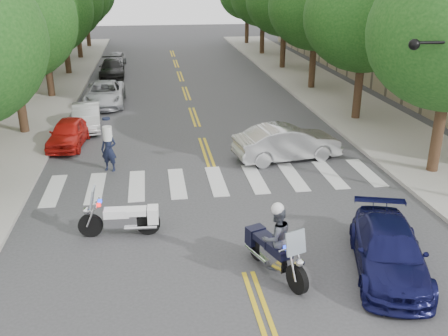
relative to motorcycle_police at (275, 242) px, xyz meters
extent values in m
plane|color=#38383A|center=(-0.70, 0.09, -0.94)|extent=(140.00, 140.00, 0.00)
cube|color=#9E9991|center=(-10.20, 22.09, -0.87)|extent=(5.00, 60.00, 0.15)
cube|color=#9E9991|center=(8.80, 22.09, -0.87)|extent=(5.00, 60.00, 0.15)
cylinder|color=#382316|center=(-9.50, 14.09, 0.72)|extent=(0.44, 0.44, 3.32)
ellipsoid|color=#154413|center=(-9.50, 14.09, 4.62)|extent=(6.40, 6.40, 5.76)
cylinder|color=#382316|center=(-9.50, 22.09, 0.72)|extent=(0.44, 0.44, 3.32)
ellipsoid|color=#154413|center=(-9.50, 22.09, 4.62)|extent=(6.40, 6.40, 5.76)
cylinder|color=#382316|center=(-9.50, 30.09, 0.72)|extent=(0.44, 0.44, 3.32)
ellipsoid|color=#154413|center=(-9.50, 30.09, 4.62)|extent=(6.40, 6.40, 5.76)
cylinder|color=#382316|center=(-9.50, 38.09, 0.72)|extent=(0.44, 0.44, 3.32)
cylinder|color=#382316|center=(-9.50, 46.09, 0.72)|extent=(0.44, 0.44, 3.32)
cylinder|color=#382316|center=(8.10, 6.09, 0.72)|extent=(0.44, 0.44, 3.32)
cylinder|color=#382316|center=(8.10, 14.09, 0.72)|extent=(0.44, 0.44, 3.32)
ellipsoid|color=#154413|center=(8.10, 14.09, 4.62)|extent=(6.40, 6.40, 5.76)
cylinder|color=#382316|center=(8.10, 22.09, 0.72)|extent=(0.44, 0.44, 3.32)
ellipsoid|color=#154413|center=(8.10, 22.09, 4.62)|extent=(6.40, 6.40, 5.76)
cylinder|color=#382316|center=(8.10, 30.09, 0.72)|extent=(0.44, 0.44, 3.32)
ellipsoid|color=#154413|center=(8.10, 30.09, 4.62)|extent=(6.40, 6.40, 5.76)
cylinder|color=#382316|center=(8.10, 38.09, 0.72)|extent=(0.44, 0.44, 3.32)
cylinder|color=#382316|center=(8.10, 46.09, 0.72)|extent=(0.44, 0.44, 3.32)
cylinder|color=black|center=(6.30, 3.59, 4.66)|extent=(2.40, 0.10, 0.10)
sphere|color=black|center=(5.20, 3.59, 4.61)|extent=(0.36, 0.36, 0.36)
cylinder|color=black|center=(0.36, -0.97, -0.55)|extent=(0.42, 0.78, 0.78)
cylinder|color=black|center=(-0.28, 0.74, -0.55)|extent=(0.47, 0.80, 0.78)
cube|color=silver|center=(0.02, -0.06, -0.43)|extent=(0.70, 1.09, 0.37)
cube|color=black|center=(0.06, -0.17, -0.14)|extent=(0.67, 0.89, 0.25)
cube|color=black|center=(-0.16, 0.42, -0.12)|extent=(0.65, 0.75, 0.18)
cube|color=black|center=(-0.34, 0.90, -0.26)|extent=(0.59, 0.50, 0.51)
cube|color=#8C99A5|center=(0.31, -0.83, 0.43)|extent=(0.60, 0.37, 0.62)
cube|color=red|center=(0.37, -0.60, 0.22)|extent=(0.15, 0.15, 0.09)
cube|color=#0C26E5|center=(0.11, -0.69, 0.22)|extent=(0.15, 0.15, 0.09)
imported|color=#474C56|center=(0.02, -0.06, 0.16)|extent=(1.06, 0.95, 1.80)
sphere|color=silver|center=(0.02, -0.06, 1.01)|extent=(0.34, 0.34, 0.34)
cylinder|color=black|center=(-5.13, 2.80, -0.57)|extent=(0.76, 0.19, 0.75)
cylinder|color=black|center=(-3.37, 2.71, -0.57)|extent=(0.76, 0.24, 0.75)
cube|color=silver|center=(-4.20, 2.75, -0.45)|extent=(1.01, 0.40, 0.35)
cube|color=white|center=(-4.31, 2.76, -0.17)|extent=(0.79, 0.44, 0.24)
cube|color=white|center=(-3.70, 2.72, -0.15)|extent=(0.63, 0.47, 0.18)
cube|color=white|center=(-3.20, 2.70, -0.28)|extent=(0.36, 0.50, 0.50)
cube|color=#8C99A5|center=(-4.99, 2.79, 0.38)|extent=(0.20, 0.56, 0.60)
cube|color=red|center=(-4.81, 2.65, 0.18)|extent=(0.12, 0.12, 0.09)
cube|color=#0C26E5|center=(-4.80, 2.91, 0.18)|extent=(0.12, 0.12, 0.09)
imported|color=#161C33|center=(-4.90, 8.38, -0.03)|extent=(0.78, 0.65, 1.82)
imported|color=#BABABC|center=(2.68, 8.59, -0.18)|extent=(4.85, 2.33, 1.53)
imported|color=#0F103F|center=(3.08, -0.41, -0.30)|extent=(2.98, 4.75, 1.28)
imported|color=red|center=(-7.00, 11.87, -0.30)|extent=(1.89, 3.89, 1.28)
imported|color=beige|center=(-6.46, 14.59, -0.30)|extent=(1.71, 4.03, 1.29)
imported|color=#B8BAC1|center=(-5.90, 19.59, -0.24)|extent=(2.36, 5.09, 1.41)
imported|color=black|center=(-5.98, 28.59, -0.27)|extent=(2.01, 4.67, 1.34)
imported|color=gray|center=(-5.90, 33.71, -0.35)|extent=(1.67, 3.56, 1.18)
camera|label=1|loc=(-3.06, -11.34, 6.71)|focal=40.00mm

